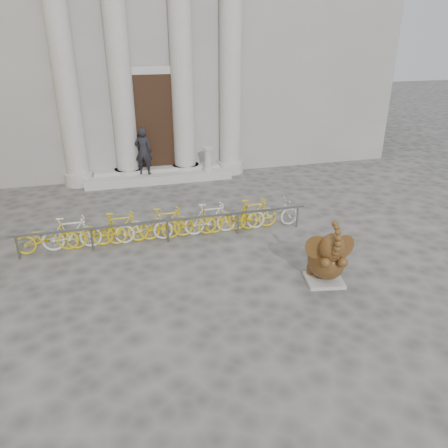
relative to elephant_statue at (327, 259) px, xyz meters
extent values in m
plane|color=#474442|center=(-2.95, -0.24, -0.65)|extent=(80.00, 80.00, 0.00)
cube|color=gray|center=(-2.95, 14.76, 5.35)|extent=(22.00, 10.00, 12.00)
cube|color=black|center=(-2.95, 9.68, 1.65)|extent=(2.40, 0.16, 4.00)
cylinder|color=#A8A59E|center=(-6.15, 9.56, 3.35)|extent=(0.90, 0.90, 8.00)
cylinder|color=#A8A59E|center=(-4.15, 9.56, 3.35)|extent=(0.90, 0.90, 8.00)
cylinder|color=#A8A59E|center=(-1.75, 9.56, 3.35)|extent=(0.90, 0.90, 8.00)
cylinder|color=#A8A59E|center=(0.25, 9.56, 3.35)|extent=(0.90, 0.90, 8.00)
cube|color=#A8A59E|center=(-2.95, 9.16, -0.47)|extent=(6.00, 1.20, 0.36)
cube|color=#A8A59E|center=(0.01, 0.03, -0.61)|extent=(1.04, 0.96, 0.09)
ellipsoid|color=black|center=(0.04, 0.22, -0.29)|extent=(0.88, 0.85, 0.58)
ellipsoid|color=black|center=(0.01, 0.05, -0.04)|extent=(1.05, 1.22, 0.93)
cylinder|color=black|center=(-0.17, 0.38, -0.45)|extent=(0.32, 0.32, 0.23)
cylinder|color=black|center=(0.30, 0.29, -0.45)|extent=(0.32, 0.32, 0.23)
cylinder|color=black|center=(-0.25, -0.27, 0.14)|extent=(0.31, 0.57, 0.36)
cylinder|color=black|center=(0.13, -0.34, 0.14)|extent=(0.31, 0.57, 0.36)
ellipsoid|color=black|center=(-0.05, -0.27, 0.46)|extent=(0.71, 0.68, 0.72)
cylinder|color=black|center=(-0.33, -0.11, 0.42)|extent=(0.56, 0.34, 0.61)
cylinder|color=black|center=(0.27, -0.22, 0.42)|extent=(0.61, 0.12, 0.61)
cone|color=beige|center=(-0.19, -0.43, 0.32)|extent=(0.08, 0.21, 0.10)
cone|color=beige|center=(0.02, -0.47, 0.32)|extent=(0.15, 0.21, 0.10)
cube|color=slate|center=(-3.44, 3.30, 0.05)|extent=(8.66, 0.06, 0.06)
cylinder|color=slate|center=(-7.57, 3.30, -0.30)|extent=(0.06, 0.06, 0.70)
cylinder|color=slate|center=(-5.60, 3.30, -0.30)|extent=(0.06, 0.06, 0.70)
cylinder|color=slate|center=(-3.44, 3.30, -0.30)|extent=(0.06, 0.06, 0.70)
cylinder|color=slate|center=(-1.27, 3.30, -0.30)|extent=(0.06, 0.06, 0.70)
cylinder|color=slate|center=(0.70, 3.30, -0.30)|extent=(0.06, 0.06, 0.70)
imported|color=gold|center=(-6.83, 3.55, -0.15)|extent=(1.70, 0.50, 1.00)
imported|color=beige|center=(-6.15, 3.55, -0.15)|extent=(1.66, 0.47, 1.00)
imported|color=gold|center=(-5.47, 3.55, -0.15)|extent=(1.70, 0.50, 1.00)
imported|color=gold|center=(-4.79, 3.55, -0.15)|extent=(1.66, 0.47, 1.00)
imported|color=beige|center=(-4.11, 3.55, -0.15)|extent=(1.70, 0.50, 1.00)
imported|color=gold|center=(-3.44, 3.55, -0.15)|extent=(1.66, 0.47, 1.00)
imported|color=gold|center=(-2.76, 3.55, -0.15)|extent=(1.70, 0.50, 1.00)
imported|color=beige|center=(-2.08, 3.55, -0.15)|extent=(1.66, 0.47, 1.00)
imported|color=gold|center=(-1.40, 3.55, -0.15)|extent=(1.70, 0.50, 1.00)
imported|color=gold|center=(-0.72, 3.55, -0.15)|extent=(1.66, 0.47, 1.00)
imported|color=beige|center=(-0.04, 3.55, -0.15)|extent=(1.70, 0.50, 1.00)
imported|color=black|center=(-3.52, 9.09, 0.66)|extent=(0.80, 0.64, 1.90)
cylinder|color=#A8A59E|center=(-0.91, 8.86, -0.23)|extent=(0.41, 0.41, 0.12)
cylinder|color=#A8A59E|center=(-0.91, 8.86, 0.17)|extent=(0.29, 0.29, 0.92)
cylinder|color=#A8A59E|center=(-0.91, 8.86, 0.66)|extent=(0.41, 0.41, 0.10)
camera|label=1|loc=(-4.88, -8.41, 5.15)|focal=35.00mm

